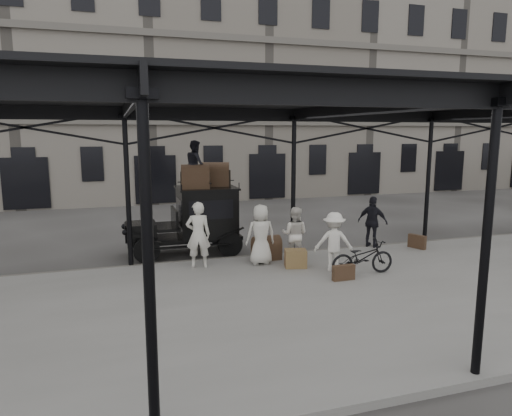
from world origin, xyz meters
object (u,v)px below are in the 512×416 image
Objects in this scene: porter_left at (198,235)px; porter_official at (373,222)px; bicycle at (362,257)px; steamer_trunk_platform at (266,249)px; steamer_trunk_roof_near at (195,178)px; taxi at (197,217)px.

porter_left reaches higher than porter_official.
porter_left is 4.55m from bicycle.
bicycle is (-1.85, -2.54, -0.38)m from porter_official.
porter_official is at bearing -34.34° from bicycle.
bicycle is 2.17× the size of steamer_trunk_platform.
bicycle is 5.68m from steamer_trunk_roof_near.
taxi is 1.32m from steamer_trunk_roof_near.
taxi is 2.15× the size of porter_official.
bicycle is at bearing 163.94° from porter_left.
steamer_trunk_roof_near is at bearing -88.49° from porter_left.
steamer_trunk_roof_near is 3.18m from steamer_trunk_platform.
porter_official is (5.59, -1.46, -0.20)m from taxi.
bicycle is 2.08× the size of steamer_trunk_roof_near.
taxi reaches higher than porter_left.
porter_official is at bearing -14.64° from taxi.
bicycle is (4.08, -1.96, -0.47)m from porter_left.
taxi is 5.51m from bicycle.
taxi is 2.66m from steamer_trunk_platform.
porter_left is 2.19× the size of steamer_trunk_roof_near.
porter_official reaches higher than bicycle.
steamer_trunk_roof_near reaches higher than porter_left.
porter_left is at bearing -179.49° from steamer_trunk_platform.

